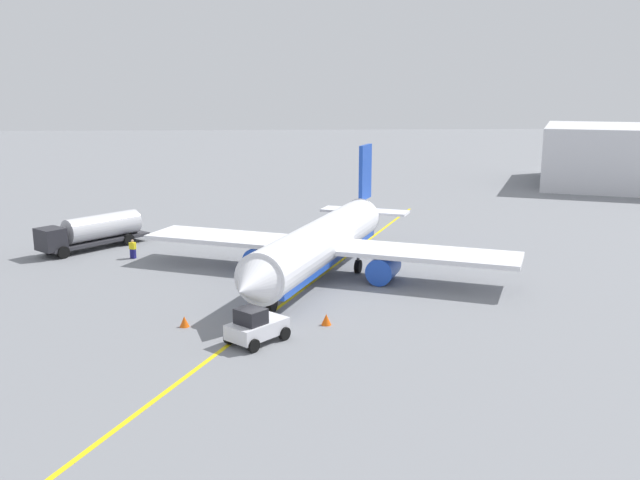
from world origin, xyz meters
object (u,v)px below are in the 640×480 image
object	(u,v)px
refueling_worker	(133,249)
safety_cone_nose	(184,322)
pushback_tug	(256,326)
safety_cone_wingtip	(326,319)
airplane	(322,243)
fuel_tanker	(93,231)

from	to	relation	value
refueling_worker	safety_cone_nose	bearing A→B (deg)	20.41
pushback_tug	safety_cone_nose	size ratio (longest dim) A/B	5.83
safety_cone_wingtip	airplane	bearing A→B (deg)	177.27
pushback_tug	refueling_worker	xyz separation A→B (m)	(-21.42, -11.45, -0.19)
fuel_tanker	pushback_tug	xyz separation A→B (m)	(25.44, 15.87, -0.72)
airplane	pushback_tug	size ratio (longest dim) A/B	7.51
fuel_tanker	safety_cone_wingtip	size ratio (longest dim) A/B	13.10
airplane	safety_cone_nose	xyz separation A→B (m)	(11.76, -9.60, -2.26)
safety_cone_wingtip	pushback_tug	bearing A→B (deg)	-57.65
refueling_worker	safety_cone_nose	distance (m)	19.61
fuel_tanker	safety_cone_nose	xyz separation A→B (m)	(22.39, 11.26, -1.38)
refueling_worker	safety_cone_wingtip	world-z (taller)	refueling_worker
fuel_tanker	safety_cone_wingtip	distance (m)	30.43
refueling_worker	safety_cone_wingtip	distance (m)	24.47
fuel_tanker	safety_cone_wingtip	bearing A→B (deg)	41.85
pushback_tug	safety_cone_wingtip	size ratio (longest dim) A/B	5.55
airplane	pushback_tug	xyz separation A→B (m)	(14.81, -4.98, -1.60)
safety_cone_nose	airplane	bearing A→B (deg)	140.80
airplane	safety_cone_nose	size ratio (longest dim) A/B	43.81
airplane	safety_cone_wingtip	bearing A→B (deg)	-2.73
fuel_tanker	safety_cone_wingtip	xyz separation A→B (m)	(22.65, 20.28, -1.37)
pushback_tug	refueling_worker	distance (m)	24.29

